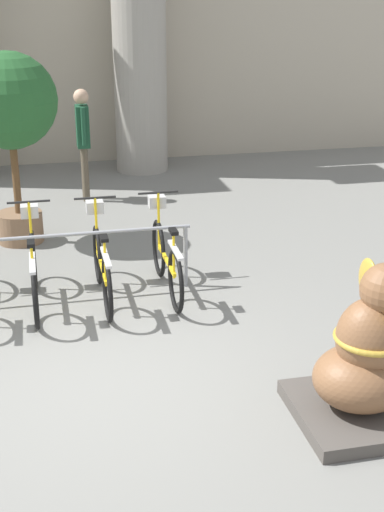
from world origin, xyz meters
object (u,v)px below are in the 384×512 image
at_px(bicycle_3, 166,257).
at_px(person_pedestrian, 83,134).
at_px(elephant_statue, 368,359).
at_px(potted_tree, 10,111).
at_px(bicycle_1, 34,270).
at_px(bicycle_2, 102,264).

xyz_separation_m(bicycle_3, person_pedestrian, (-0.60, 3.97, 0.68)).
height_order(elephant_statue, potted_tree, potted_tree).
height_order(bicycle_1, potted_tree, potted_tree).
distance_m(elephant_statue, potted_tree, 5.89).
xyz_separation_m(bicycle_1, potted_tree, (-0.16, 2.17, 1.40)).
distance_m(bicycle_3, potted_tree, 3.03).
bearing_deg(bicycle_1, person_pedestrian, 77.45).
xyz_separation_m(elephant_statue, potted_tree, (-2.78, 5.03, 1.27)).
relative_size(bicycle_3, person_pedestrian, 0.97).
height_order(bicycle_2, person_pedestrian, person_pedestrian).
relative_size(bicycle_1, bicycle_3, 1.00).
height_order(bicycle_2, elephant_statue, elephant_statue).
bearing_deg(potted_tree, bicycle_3, -51.92).
xyz_separation_m(bicycle_1, person_pedestrian, (0.89, 4.02, 0.68)).
height_order(elephant_statue, person_pedestrian, person_pedestrian).
bearing_deg(bicycle_2, bicycle_3, 4.03).
bearing_deg(bicycle_3, potted_tree, 128.08).
height_order(bicycle_3, elephant_statue, elephant_statue).
distance_m(elephant_statue, person_pedestrian, 7.11).
relative_size(bicycle_2, potted_tree, 0.68).
xyz_separation_m(bicycle_3, potted_tree, (-1.66, 2.12, 1.40)).
bearing_deg(bicycle_1, elephant_statue, -47.62).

